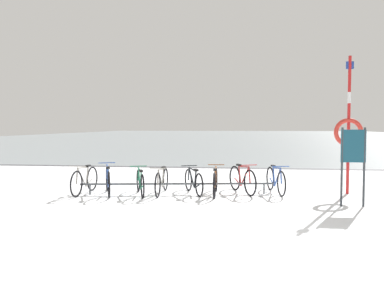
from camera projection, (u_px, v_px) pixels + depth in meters
The scene contains 12 objects.
ground at pixel (234, 137), 59.90m from camera, with size 80.00×132.00×0.08m.
bike_rack at pixel (177, 184), 10.14m from camera, with size 5.19×0.81×0.31m.
bicycle_0 at pixel (85, 180), 10.19m from camera, with size 0.46×1.67×0.81m.
bicycle_1 at pixel (108, 181), 10.11m from camera, with size 0.75×1.68×0.82m.
bicycle_2 at pixel (140, 182), 10.04m from camera, with size 0.69×1.55×0.74m.
bicycle_3 at pixel (162, 181), 10.16m from camera, with size 0.46×1.71×0.77m.
bicycle_4 at pixel (193, 181), 10.21m from camera, with size 0.73×1.45×0.74m.
bicycle_5 at pixel (215, 182), 10.07m from camera, with size 0.46×1.71×0.77m.
bicycle_6 at pixel (242, 180), 10.29m from camera, with size 0.76×1.53×0.83m.
bicycle_7 at pixel (276, 180), 10.29m from camera, with size 0.51×1.66×0.80m.
info_sign at pixel (353, 154), 8.55m from camera, with size 0.55×0.07×1.82m.
rescue_post at pixel (349, 129), 10.13m from camera, with size 0.77×0.12×3.73m.
Camera 1 is at (0.50, -6.35, 1.86)m, focal length 35.10 mm.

